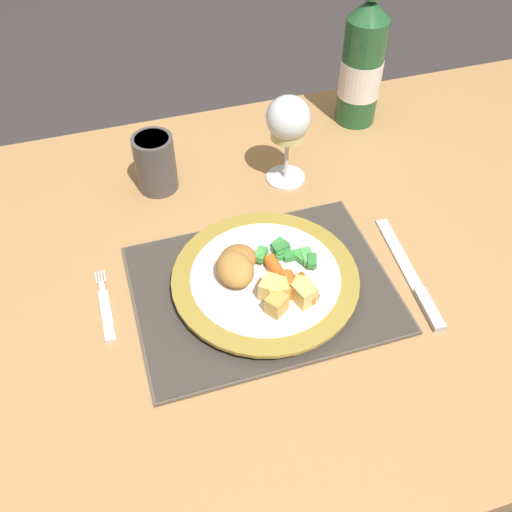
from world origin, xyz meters
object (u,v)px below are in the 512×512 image
object	(u,v)px
bottle	(362,64)
drinking_cup	(155,162)
fork	(106,310)
table_knife	(414,280)
dining_table	(276,296)
dinner_plate	(265,280)
wine_glass	(288,123)

from	to	relation	value
bottle	drinking_cup	xyz separation A→B (m)	(-0.40, -0.09, -0.06)
drinking_cup	fork	bearing A→B (deg)	-116.29
table_knife	bottle	bearing A→B (deg)	77.88
dining_table	fork	world-z (taller)	fork
drinking_cup	bottle	bearing A→B (deg)	12.30
dinner_plate	drinking_cup	world-z (taller)	drinking_cup
wine_glass	dinner_plate	bearing A→B (deg)	-116.02
fork	table_knife	bearing A→B (deg)	-10.27
dinner_plate	dining_table	bearing A→B (deg)	54.78
dinner_plate	fork	xyz separation A→B (m)	(-0.22, 0.02, -0.01)
dining_table	table_knife	world-z (taller)	table_knife
fork	wine_glass	size ratio (longest dim) A/B	0.81
fork	wine_glass	bearing A→B (deg)	30.77
table_knife	drinking_cup	xyz separation A→B (m)	(-0.31, 0.32, 0.05)
wine_glass	drinking_cup	distance (m)	0.22
bottle	drinking_cup	world-z (taller)	bottle
bottle	drinking_cup	bearing A→B (deg)	-167.70
fork	drinking_cup	size ratio (longest dim) A/B	1.30
fork	drinking_cup	distance (m)	0.27
dining_table	wine_glass	size ratio (longest dim) A/B	9.01
wine_glass	bottle	distance (m)	0.23
dining_table	dinner_plate	world-z (taller)	dinner_plate
wine_glass	drinking_cup	xyz separation A→B (m)	(-0.21, 0.04, -0.06)
dining_table	drinking_cup	distance (m)	0.29
bottle	dining_table	bearing A→B (deg)	-130.60
table_knife	drinking_cup	bearing A→B (deg)	134.29
dining_table	wine_glass	xyz separation A→B (m)	(0.07, 0.17, 0.20)
dinner_plate	table_knife	size ratio (longest dim) A/B	1.20
fork	table_knife	world-z (taller)	table_knife
table_knife	drinking_cup	size ratio (longest dim) A/B	2.24
dining_table	fork	size ratio (longest dim) A/B	11.12
bottle	drinking_cup	distance (m)	0.41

